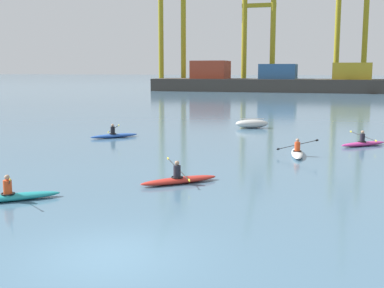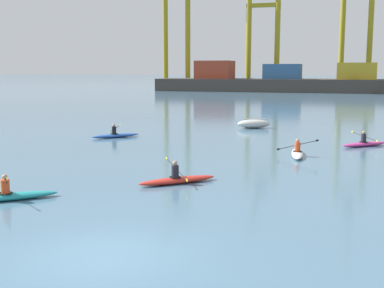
{
  "view_description": "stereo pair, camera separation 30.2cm",
  "coord_description": "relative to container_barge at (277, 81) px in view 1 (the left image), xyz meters",
  "views": [
    {
      "loc": [
        5.25,
        -10.83,
        4.64
      ],
      "look_at": [
        -2.09,
        14.89,
        0.6
      ],
      "focal_mm": 46.4,
      "sensor_mm": 36.0,
      "label": 1
    },
    {
      "loc": [
        5.54,
        -10.75,
        4.64
      ],
      "look_at": [
        -2.09,
        14.89,
        0.6
      ],
      "focal_mm": 46.4,
      "sensor_mm": 36.0,
      "label": 2
    }
  ],
  "objects": [
    {
      "name": "kayak_magenta",
      "position": [
        13.48,
        -74.46,
        -1.98
      ],
      "size": [
        2.95,
        2.7,
        0.95
      ],
      "color": "#C13384",
      "rests_on": "ground"
    },
    {
      "name": "gantry_crane_west",
      "position": [
        -25.75,
        7.38,
        17.13
      ],
      "size": [
        6.78,
        17.04,
        37.03
      ],
      "color": "olive",
      "rests_on": "ground"
    },
    {
      "name": "gantry_crane_west_mid",
      "position": [
        -5.39,
        8.04,
        13.41
      ],
      "size": [
        7.71,
        17.59,
        31.37
      ],
      "color": "olive",
      "rests_on": "ground"
    },
    {
      "name": "ground_plane",
      "position": [
        6.38,
        -95.26,
        -2.15
      ],
      "size": [
        800.0,
        800.0,
        0.0
      ],
      "primitive_type": "plane",
      "color": "#476B84"
    },
    {
      "name": "container_barge",
      "position": [
        0.0,
        0.0,
        0.0
      ],
      "size": [
        53.23,
        10.8,
        6.46
      ],
      "color": "#38332D",
      "rests_on": "ground"
    },
    {
      "name": "kayak_teal",
      "position": [
        0.71,
        -91.38,
        -1.98
      ],
      "size": [
        3.01,
        2.62,
        1.06
      ],
      "color": "teal",
      "rests_on": "ground"
    },
    {
      "name": "capsized_dinghy",
      "position": [
        5.44,
        -67.03,
        -1.8
      ],
      "size": [
        2.82,
        1.95,
        0.76
      ],
      "color": "beige",
      "rests_on": "ground"
    },
    {
      "name": "kayak_red",
      "position": [
        5.66,
        -87.14,
        -1.98
      ],
      "size": [
        2.91,
        2.74,
        0.95
      ],
      "color": "red",
      "rests_on": "ground"
    },
    {
      "name": "kayak_blue",
      "position": [
        -2.74,
        -75.22,
        -1.98
      ],
      "size": [
        2.78,
        2.87,
        1.03
      ],
      "color": "#2856B2",
      "rests_on": "ground"
    },
    {
      "name": "gantry_crane_east_mid",
      "position": [
        14.82,
        12.91,
        16.26
      ],
      "size": [
        7.19,
        18.77,
        38.52
      ],
      "color": "olive",
      "rests_on": "ground"
    },
    {
      "name": "kayak_white",
      "position": [
        9.84,
        -79.08,
        -1.98
      ],
      "size": [
        2.23,
        3.44,
        0.96
      ],
      "color": "silver",
      "rests_on": "ground"
    }
  ]
}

